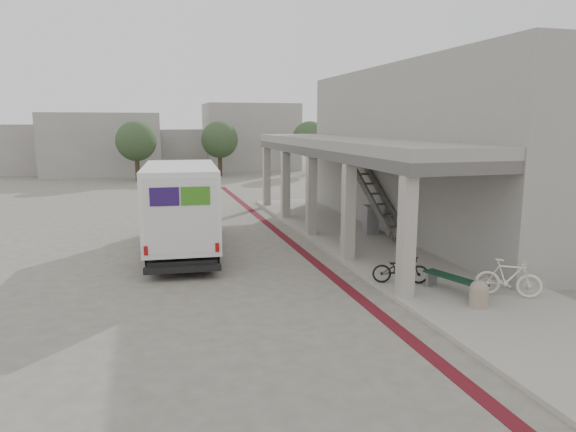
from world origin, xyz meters
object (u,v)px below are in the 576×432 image
object	(u,v)px
fedex_truck	(181,205)
utility_cabinet	(370,219)
bench	(455,282)
bicycle_black	(400,269)
bicycle_cream	(509,278)

from	to	relation	value
fedex_truck	utility_cabinet	xyz separation A→B (m)	(7.73, 0.56, -1.03)
fedex_truck	utility_cabinet	world-z (taller)	fedex_truck
fedex_truck	utility_cabinet	size ratio (longest dim) A/B	6.72
bench	bicycle_black	bearing A→B (deg)	111.11
utility_cabinet	bicycle_cream	distance (m)	8.28
fedex_truck	bicycle_black	distance (m)	8.31
bicycle_cream	utility_cabinet	bearing A→B (deg)	34.67
bicycle_black	bicycle_cream	distance (m)	2.84
bench	bicycle_black	size ratio (longest dim) A/B	1.20
utility_cabinet	bicycle_black	size ratio (longest dim) A/B	0.72
bench	bicycle_black	distance (m)	1.55
bicycle_black	bench	bearing A→B (deg)	-120.58
fedex_truck	bicycle_cream	xyz separation A→B (m)	(7.91, -7.72, -1.10)
utility_cabinet	bicycle_cream	xyz separation A→B (m)	(0.18, -8.28, -0.07)
fedex_truck	bicycle_cream	world-z (taller)	fedex_truck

